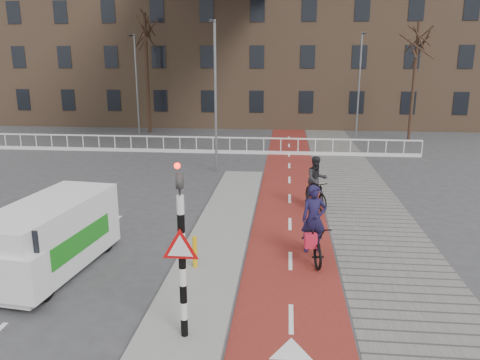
{
  "coord_description": "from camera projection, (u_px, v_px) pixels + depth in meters",
  "views": [
    {
      "loc": [
        1.3,
        -10.02,
        5.39
      ],
      "look_at": [
        -0.2,
        5.0,
        1.5
      ],
      "focal_mm": 35.0,
      "sensor_mm": 36.0,
      "label": 1
    }
  ],
  "objects": [
    {
      "name": "ground",
      "position": [
        228.0,
        293.0,
        11.12
      ],
      "size": [
        120.0,
        120.0,
        0.0
      ],
      "primitive_type": "plane",
      "color": "#38383A",
      "rests_on": "ground"
    },
    {
      "name": "bollard",
      "position": [
        195.0,
        252.0,
        12.17
      ],
      "size": [
        0.12,
        0.12,
        0.83
      ],
      "primitive_type": "cylinder",
      "color": "#E5AC0C",
      "rests_on": "curb_island"
    },
    {
      "name": "streetlight_left",
      "position": [
        137.0,
        85.0,
        34.28
      ],
      "size": [
        0.12,
        0.12,
        7.16
      ],
      "primitive_type": "cylinder",
      "color": "slate",
      "rests_on": "ground"
    },
    {
      "name": "sidewalk",
      "position": [
        354.0,
        187.0,
        20.35
      ],
      "size": [
        3.0,
        60.0,
        0.01
      ],
      "primitive_type": "cube",
      "color": "slate",
      "rests_on": "ground"
    },
    {
      "name": "tree_right",
      "position": [
        414.0,
        83.0,
        31.05
      ],
      "size": [
        0.22,
        0.22,
        7.77
      ],
      "primitive_type": "cylinder",
      "color": "#301E15",
      "rests_on": "ground"
    },
    {
      "name": "traffic_signal",
      "position": [
        182.0,
        247.0,
        8.74
      ],
      "size": [
        0.8,
        0.8,
        3.68
      ],
      "color": "black",
      "rests_on": "curb_island"
    },
    {
      "name": "streetlight_right",
      "position": [
        359.0,
        87.0,
        31.61
      ],
      "size": [
        0.12,
        0.12,
        7.17
      ],
      "primitive_type": "cylinder",
      "color": "slate",
      "rests_on": "ground"
    },
    {
      "name": "curb_island",
      "position": [
        221.0,
        231.0,
        15.03
      ],
      "size": [
        1.8,
        16.0,
        0.12
      ],
      "primitive_type": "cube",
      "color": "gray",
      "rests_on": "ground"
    },
    {
      "name": "cyclist_near",
      "position": [
        313.0,
        235.0,
        12.85
      ],
      "size": [
        1.06,
        2.14,
        2.11
      ],
      "rotation": [
        0.0,
        0.0,
        0.17
      ],
      "color": "black",
      "rests_on": "bike_lane"
    },
    {
      "name": "van",
      "position": [
        50.0,
        236.0,
        12.09
      ],
      "size": [
        2.19,
        4.48,
        1.86
      ],
      "rotation": [
        0.0,
        0.0,
        -0.11
      ],
      "color": "white",
      "rests_on": "ground"
    },
    {
      "name": "tree_mid",
      "position": [
        147.0,
        74.0,
        34.78
      ],
      "size": [
        0.28,
        0.28,
        8.69
      ],
      "primitive_type": "cylinder",
      "color": "#301E15",
      "rests_on": "ground"
    },
    {
      "name": "townhouse_row",
      "position": [
        239.0,
        31.0,
        40.29
      ],
      "size": [
        46.0,
        10.0,
        15.9
      ],
      "color": "#7F6047",
      "rests_on": "ground"
    },
    {
      "name": "streetlight_near",
      "position": [
        216.0,
        99.0,
        22.31
      ],
      "size": [
        0.12,
        0.12,
        7.18
      ],
      "primitive_type": "cylinder",
      "color": "slate",
      "rests_on": "ground"
    },
    {
      "name": "railing",
      "position": [
        180.0,
        147.0,
        27.91
      ],
      "size": [
        28.0,
        0.1,
        0.99
      ],
      "color": "silver",
      "rests_on": "ground"
    },
    {
      "name": "cyclist_far",
      "position": [
        316.0,
        187.0,
        17.28
      ],
      "size": [
        1.16,
        1.89,
        1.97
      ],
      "rotation": [
        0.0,
        0.0,
        0.38
      ],
      "color": "black",
      "rests_on": "bike_lane"
    },
    {
      "name": "bike_lane",
      "position": [
        289.0,
        186.0,
        20.61
      ],
      "size": [
        2.5,
        60.0,
        0.01
      ],
      "primitive_type": "cube",
      "color": "maroon",
      "rests_on": "ground"
    }
  ]
}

